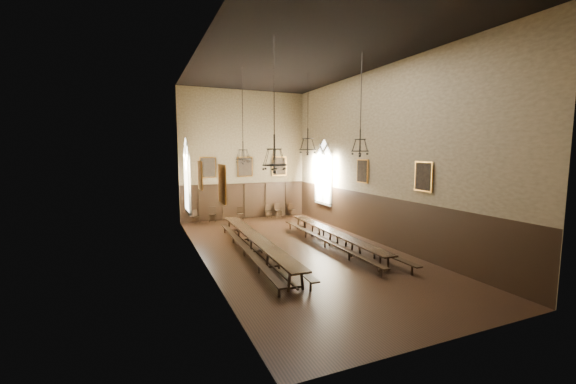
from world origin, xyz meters
TOP-DOWN VIEW (x-y plane):
  - floor at (0.00, 0.00)m, footprint 9.00×18.00m
  - ceiling at (0.00, 0.00)m, footprint 9.00×18.00m
  - wall_back at (0.00, 9.01)m, footprint 9.00×0.02m
  - wall_front at (0.00, -9.01)m, footprint 9.00×0.02m
  - wall_left at (-4.51, 0.00)m, footprint 0.02×18.00m
  - wall_right at (4.51, 0.00)m, footprint 0.02×18.00m
  - wainscot_panelling at (0.00, 0.00)m, footprint 9.00×18.00m
  - table_left at (-2.03, 0.21)m, footprint 0.97×10.58m
  - table_right at (2.10, 0.11)m, footprint 0.95×9.32m
  - bench_left_outer at (-2.64, 0.07)m, footprint 0.79×10.62m
  - bench_left_inner at (-1.46, 0.13)m, footprint 0.80×10.67m
  - bench_right_inner at (1.46, -0.11)m, footprint 0.39×9.72m
  - bench_right_outer at (2.61, -0.25)m, footprint 0.40×10.12m
  - chair_0 at (-3.54, 8.58)m, footprint 0.50×0.50m
  - chair_1 at (-2.43, 8.61)m, footprint 0.56×0.56m
  - chair_3 at (-0.51, 8.47)m, footprint 0.46×0.46m
  - chair_5 at (1.59, 8.52)m, footprint 0.44×0.44m
  - chair_6 at (2.38, 8.61)m, footprint 0.49×0.49m
  - chair_7 at (3.48, 8.60)m, footprint 0.52×0.52m
  - chandelier_back_left at (-1.98, 2.33)m, footprint 0.75×0.75m
  - chandelier_back_right at (1.78, 2.54)m, footprint 0.95×0.95m
  - chandelier_front_left at (-2.16, -2.61)m, footprint 0.94×0.94m
  - chandelier_front_right at (2.06, -2.09)m, footprint 0.79×0.79m
  - portrait_back_0 at (-2.60, 8.88)m, footprint 1.10×0.12m
  - portrait_back_1 at (0.00, 8.88)m, footprint 1.10×0.12m
  - portrait_back_2 at (2.60, 8.88)m, footprint 1.10×0.12m
  - portrait_left_0 at (-4.38, 1.00)m, footprint 0.12×1.00m
  - portrait_left_1 at (-4.38, -3.50)m, footprint 0.12×1.00m
  - portrait_right_0 at (4.38, 1.00)m, footprint 0.12×1.00m
  - portrait_right_1 at (4.38, -3.50)m, footprint 0.12×1.00m
  - window_right at (4.43, 5.50)m, footprint 0.20×2.20m
  - window_left at (-4.43, 5.50)m, footprint 0.20×2.20m

SIDE VIEW (x-z plane):
  - floor at x=0.00m, z-range -0.02..0.00m
  - chair_0 at x=-3.54m, z-range -0.18..0.71m
  - chair_5 at x=1.59m, z-range -0.18..0.73m
  - bench_right_inner at x=1.46m, z-range 0.06..0.50m
  - chair_3 at x=-0.51m, z-range -0.18..0.74m
  - chair_7 at x=3.48m, z-range -0.18..0.74m
  - bench_right_outer at x=2.61m, z-range 0.06..0.52m
  - chair_6 at x=2.38m, z-range -0.19..0.79m
  - bench_left_outer at x=-2.64m, z-range 0.07..0.54m
  - bench_left_inner at x=-1.46m, z-range 0.07..0.55m
  - chair_1 at x=-2.43m, z-range -0.20..0.81m
  - table_right at x=2.10m, z-range 0.00..0.73m
  - table_left at x=-2.03m, z-range 0.00..0.82m
  - wainscot_panelling at x=0.00m, z-range 0.00..2.50m
  - window_right at x=4.43m, z-range 1.10..5.70m
  - window_left at x=-4.43m, z-range 1.10..5.70m
  - portrait_back_0 at x=-2.60m, z-range 3.00..4.40m
  - portrait_back_1 at x=0.00m, z-range 3.00..4.40m
  - portrait_back_2 at x=2.60m, z-range 3.00..4.40m
  - portrait_left_0 at x=-4.38m, z-range 3.05..4.35m
  - portrait_left_1 at x=-4.38m, z-range 3.05..4.35m
  - portrait_right_0 at x=4.38m, z-range 3.05..4.35m
  - portrait_right_1 at x=4.38m, z-range 3.05..4.35m
  - wall_back at x=0.00m, z-range 0.00..9.00m
  - wall_front at x=0.00m, z-range 0.00..9.00m
  - wall_left at x=-4.51m, z-range 0.00..9.00m
  - wall_right at x=4.51m, z-range 0.00..9.00m
  - chandelier_front_left at x=-2.16m, z-range 2.11..7.01m
  - chandelier_back_left at x=-1.98m, z-range 2.35..7.11m
  - chandelier_front_right at x=2.06m, z-range 2.93..7.27m
  - chandelier_back_right at x=1.78m, z-range 2.99..7.29m
  - ceiling at x=0.00m, z-range 9.00..9.02m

